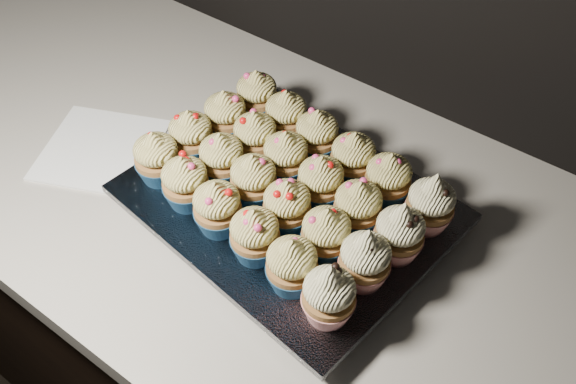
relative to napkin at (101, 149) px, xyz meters
The scene contains 29 objects.
cabinet 0.58m from the napkin, 13.49° to the left, with size 2.40×0.60×0.86m, color black.
worktop 0.34m from the napkin, 13.49° to the left, with size 2.44×0.64×0.04m, color beige.
napkin is the anchor object (origin of this frame).
baking_tray 0.32m from the napkin, 11.63° to the left, with size 0.38×0.29×0.02m, color black.
foil_lining 0.32m from the napkin, 11.63° to the left, with size 0.41×0.32×0.01m, color silver.
cupcake_0 0.16m from the napkin, ahead, with size 0.06×0.06×0.08m.
cupcake_1 0.21m from the napkin, ahead, with size 0.06×0.06×0.08m.
cupcake_2 0.27m from the napkin, ahead, with size 0.06×0.06×0.08m.
cupcake_3 0.34m from the napkin, ahead, with size 0.06×0.06×0.08m.
cupcake_4 0.40m from the napkin, ahead, with size 0.06×0.06×0.08m.
cupcake_5 0.46m from the napkin, ahead, with size 0.06×0.06×0.10m.
cupcake_6 0.17m from the napkin, 19.69° to the left, with size 0.06×0.06×0.08m.
cupcake_7 0.23m from the napkin, 11.66° to the left, with size 0.06×0.06×0.08m.
cupcake_8 0.28m from the napkin, ahead, with size 0.06×0.06×0.08m.
cupcake_9 0.34m from the napkin, ahead, with size 0.06×0.06×0.08m.
cupcake_10 0.41m from the napkin, ahead, with size 0.06×0.06×0.08m.
cupcake_11 0.46m from the napkin, ahead, with size 0.06×0.06×0.10m.
cupcake_12 0.21m from the napkin, 35.57° to the left, with size 0.06×0.06×0.08m.
cupcake_13 0.25m from the napkin, 25.27° to the left, with size 0.06×0.06×0.08m.
cupcake_14 0.30m from the napkin, 19.24° to the left, with size 0.06×0.06×0.08m.
cupcake_15 0.36m from the napkin, 14.29° to the left, with size 0.06×0.06×0.08m.
cupcake_16 0.42m from the napkin, 11.06° to the left, with size 0.06×0.06×0.08m.
cupcake_17 0.48m from the napkin, ahead, with size 0.06×0.06×0.10m.
cupcake_18 0.25m from the napkin, 46.61° to the left, with size 0.06×0.06×0.08m.
cupcake_19 0.29m from the napkin, 35.84° to the left, with size 0.06×0.06×0.08m.
cupcake_20 0.34m from the napkin, 28.67° to the left, with size 0.06×0.06×0.08m.
cupcake_21 0.39m from the napkin, 22.98° to the left, with size 0.06×0.06×0.08m.
cupcake_22 0.44m from the napkin, 19.25° to the left, with size 0.06×0.06×0.08m.
cupcake_23 0.50m from the napkin, 15.95° to the left, with size 0.06×0.06×0.10m.
Camera 1 is at (0.32, 1.22, 1.58)m, focal length 40.00 mm.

